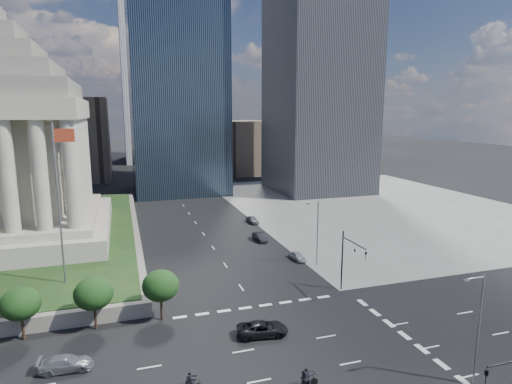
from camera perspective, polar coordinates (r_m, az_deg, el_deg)
name	(u,v)px	position (r m, az deg, el deg)	size (l,w,h in m)	color
ground	(171,188)	(134.77, -11.21, 0.47)	(500.00, 500.00, 0.00)	black
sidewalk_ne	(373,205)	(112.46, 15.35, -1.68)	(68.00, 90.00, 0.03)	slate
flagpole	(59,196)	(57.35, -24.73, -0.44)	(2.52, 0.24, 20.00)	slate
midrise_glass	(177,88)	(128.24, -10.52, 13.46)	(26.00, 26.00, 60.00)	black
highrise_ne	(321,17)	(132.66, 8.60, 22.13)	(26.00, 28.00, 100.00)	black
building_filler_ne	(244,146)	(169.02, -1.63, 6.09)	(20.00, 30.00, 20.00)	brown
building_filler_nw	(73,139)	(162.99, -23.23, 6.49)	(24.00, 30.00, 28.00)	brown
traffic_signal_ne	(349,256)	(55.95, 12.35, -8.29)	(0.30, 5.74, 8.00)	black
street_lamp_south	(478,324)	(41.83, 27.45, -15.31)	(2.13, 0.22, 10.00)	slate
street_lamp_north	(317,229)	(65.74, 8.08, -4.93)	(2.13, 0.22, 10.00)	slate
pickup_truck	(263,329)	(47.07, 0.88, -17.77)	(5.37, 2.48, 1.49)	black
suv_grey	(66,363)	(45.17, -24.04, -20.15)	(4.75, 1.93, 1.38)	slate
parked_sedan_near	(298,256)	(68.93, 5.57, -8.51)	(3.73, 1.50, 1.27)	#9FA3A8
parked_sedan_mid	(260,237)	(78.44, 0.52, -6.02)	(4.40, 1.53, 1.45)	black
parked_sedan_far	(253,220)	(90.79, -0.47, -3.72)	(4.25, 1.71, 1.45)	#4F5256
motorcycle_lead	(305,379)	(39.48, 6.55, -23.56)	(2.62, 0.71, 1.95)	black
motorcycle_trail	(189,382)	(39.57, -8.98, -23.71)	(2.37, 0.65, 1.76)	black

